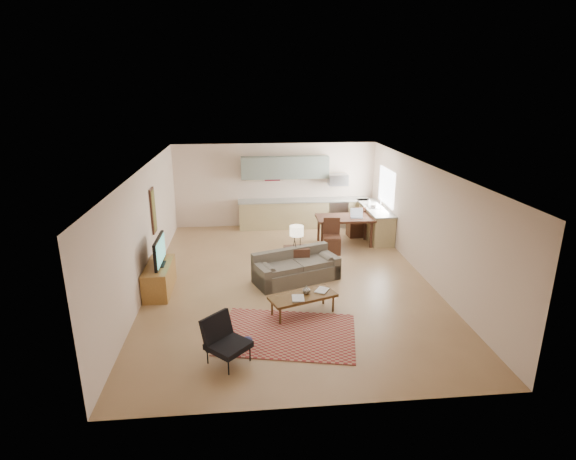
{
  "coord_description": "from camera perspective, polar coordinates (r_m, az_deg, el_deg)",
  "views": [
    {
      "loc": [
        -0.99,
        -9.83,
        4.41
      ],
      "look_at": [
        0.0,
        0.3,
        1.15
      ],
      "focal_mm": 28.0,
      "sensor_mm": 36.0,
      "label": 1
    }
  ],
  "objects": [
    {
      "name": "kitchen_microwave",
      "position": [
        14.63,
        6.36,
        6.37
      ],
      "size": [
        0.62,
        0.4,
        0.35
      ],
      "primitive_type": "cube",
      "color": "#A5A8AD",
      "rests_on": "room"
    },
    {
      "name": "upper_cabinets",
      "position": [
        14.43,
        -0.38,
        7.94
      ],
      "size": [
        2.8,
        0.34,
        0.7
      ],
      "primitive_type": "cube",
      "color": "gray",
      "rests_on": "room"
    },
    {
      "name": "kitchen_counter_right",
      "position": [
        13.99,
        10.94,
        1.02
      ],
      "size": [
        0.64,
        2.26,
        0.92
      ],
      "primitive_type": null,
      "color": "tan",
      "rests_on": "ground"
    },
    {
      "name": "tv",
      "position": [
        10.27,
        -16.03,
        -2.61
      ],
      "size": [
        0.11,
        1.06,
        0.64
      ],
      "primitive_type": null,
      "color": "black",
      "rests_on": "tv_credenza"
    },
    {
      "name": "dining_chair_near",
      "position": [
        12.38,
        5.61,
        -0.81
      ],
      "size": [
        0.51,
        0.53,
        0.97
      ],
      "primitive_type": null,
      "rotation": [
        0.0,
        0.0,
        -0.1
      ],
      "color": "#391F15",
      "rests_on": "floor"
    },
    {
      "name": "armchair",
      "position": [
        7.7,
        -7.6,
        -13.83
      ],
      "size": [
        0.99,
        0.99,
        0.8
      ],
      "primitive_type": null,
      "rotation": [
        0.0,
        0.0,
        0.8
      ],
      "color": "black",
      "rests_on": "floor"
    },
    {
      "name": "rug",
      "position": [
        8.6,
        -0.09,
        -13.03
      ],
      "size": [
        2.8,
        2.21,
        0.02
      ],
      "primitive_type": "cube",
      "rotation": [
        0.0,
        0.0,
        -0.21
      ],
      "color": "maroon",
      "rests_on": "floor"
    },
    {
      "name": "dining_chair_far",
      "position": [
        13.89,
        8.58,
        1.14
      ],
      "size": [
        0.5,
        0.52,
        0.97
      ],
      "primitive_type": null,
      "rotation": [
        0.0,
        0.0,
        3.22
      ],
      "color": "#391F15",
      "rests_on": "floor"
    },
    {
      "name": "window_right",
      "position": [
        13.81,
        12.4,
        5.39
      ],
      "size": [
        0.02,
        1.4,
        1.05
      ],
      "primitive_type": "cube",
      "color": "white",
      "rests_on": "room"
    },
    {
      "name": "kitchen_range",
      "position": [
        14.86,
        6.23,
        2.2
      ],
      "size": [
        0.62,
        0.62,
        0.9
      ],
      "primitive_type": "cube",
      "color": "#A5A8AD",
      "rests_on": "ground"
    },
    {
      "name": "console_table",
      "position": [
        11.02,
        1.08,
        -3.89
      ],
      "size": [
        0.6,
        0.41,
        0.69
      ],
      "primitive_type": null,
      "rotation": [
        0.0,
        0.0,
        0.02
      ],
      "color": "#391F15",
      "rests_on": "floor"
    },
    {
      "name": "kitchen_counter_back",
      "position": [
        14.68,
        2.02,
        2.14
      ],
      "size": [
        4.26,
        0.64,
        0.92
      ],
      "primitive_type": null,
      "color": "tan",
      "rests_on": "ground"
    },
    {
      "name": "book_a",
      "position": [
        8.96,
        0.52,
        -8.69
      ],
      "size": [
        0.28,
        0.35,
        0.03
      ],
      "primitive_type": "imported",
      "rotation": [
        0.0,
        0.0,
        -0.06
      ],
      "color": "maroon",
      "rests_on": "coffee_table"
    },
    {
      "name": "sofa",
      "position": [
        10.62,
        1.08,
        -4.67
      ],
      "size": [
        2.26,
        1.58,
        0.72
      ],
      "primitive_type": null,
      "rotation": [
        0.0,
        0.0,
        0.36
      ],
      "color": "#585145",
      "rests_on": "floor"
    },
    {
      "name": "wall_art_left",
      "position": [
        11.33,
        -16.71,
        2.37
      ],
      "size": [
        0.06,
        0.42,
        1.1
      ],
      "primitive_type": null,
      "color": "olive",
      "rests_on": "room"
    },
    {
      "name": "table_lamp",
      "position": [
        10.8,
        1.1,
        -0.8
      ],
      "size": [
        0.38,
        0.38,
        0.56
      ],
      "primitive_type": null,
      "rotation": [
        0.0,
        0.0,
        0.13
      ],
      "color": "beige",
      "rests_on": "console_table"
    },
    {
      "name": "vase",
      "position": [
        9.17,
        2.36,
        -7.56
      ],
      "size": [
        0.19,
        0.19,
        0.17
      ],
      "primitive_type": "imported",
      "rotation": [
        0.0,
        0.0,
        0.09
      ],
      "color": "black",
      "rests_on": "coffee_table"
    },
    {
      "name": "tv_credenza",
      "position": [
        10.51,
        -16.02,
        -5.88
      ],
      "size": [
        0.53,
        1.38,
        0.64
      ],
      "primitive_type": null,
      "color": "olive",
      "rests_on": "floor"
    },
    {
      "name": "laptop",
      "position": [
        12.97,
        8.77,
        2.1
      ],
      "size": [
        0.38,
        0.31,
        0.26
      ],
      "primitive_type": null,
      "rotation": [
        0.0,
        0.0,
        -0.14
      ],
      "color": "#A5A8AD",
      "rests_on": "dining_table"
    },
    {
      "name": "room",
      "position": [
        10.34,
        0.16,
        0.55
      ],
      "size": [
        9.0,
        9.0,
        9.0
      ],
      "color": "#97724B",
      "rests_on": "ground"
    },
    {
      "name": "triptych",
      "position": [
        14.57,
        -2.0,
        7.23
      ],
      "size": [
        1.7,
        0.04,
        0.5
      ],
      "primitive_type": null,
      "color": "#FFECCA",
      "rests_on": "room"
    },
    {
      "name": "coffee_table",
      "position": [
        9.21,
        1.9,
        -9.43
      ],
      "size": [
        1.47,
        0.98,
        0.41
      ],
      "primitive_type": null,
      "rotation": [
        0.0,
        0.0,
        0.35
      ],
      "color": "#472D12",
      "rests_on": "floor"
    },
    {
      "name": "dining_table",
      "position": [
        13.15,
        7.17,
        -0.08
      ],
      "size": [
        1.64,
        0.96,
        0.83
      ],
      "primitive_type": null,
      "rotation": [
        0.0,
        0.0,
        -0.02
      ],
      "color": "#391F15",
      "rests_on": "floor"
    },
    {
      "name": "book_b",
      "position": [
        9.36,
        3.67,
        -7.52
      ],
      "size": [
        0.51,
        0.52,
        0.02
      ],
      "primitive_type": "imported",
      "rotation": [
        0.0,
        0.0,
        -0.55
      ],
      "color": "navy",
      "rests_on": "coffee_table"
    },
    {
      "name": "soap_bottle",
      "position": [
        14.14,
        10.28,
        3.58
      ],
      "size": [
        0.1,
        0.1,
        0.19
      ],
      "primitive_type": "imported",
      "rotation": [
        0.0,
        0.0,
        0.05
      ],
      "color": "#FFECCA",
      "rests_on": "kitchen_counter_right"
    }
  ]
}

